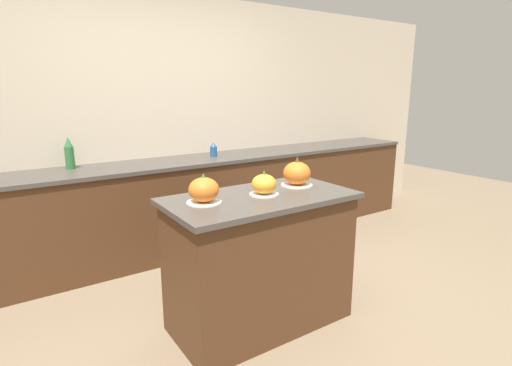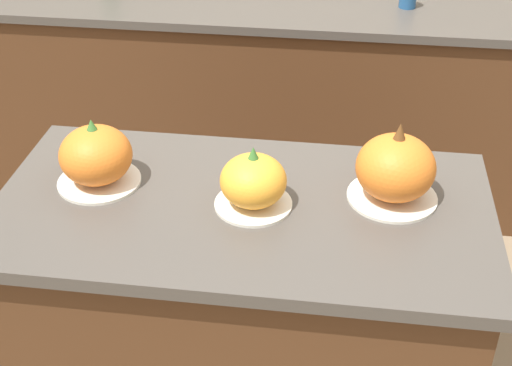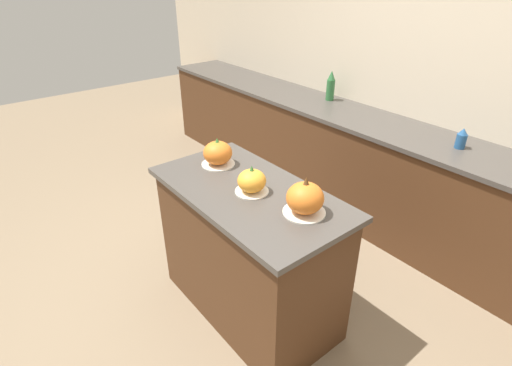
{
  "view_description": "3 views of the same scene",
  "coord_description": "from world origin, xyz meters",
  "px_view_note": "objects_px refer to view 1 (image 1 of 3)",
  "views": [
    {
      "loc": [
        -1.42,
        -2.06,
        1.6
      ],
      "look_at": [
        -0.02,
        0.02,
        1.0
      ],
      "focal_mm": 28.0,
      "sensor_mm": 36.0,
      "label": 1
    },
    {
      "loc": [
        0.23,
        -1.43,
        1.93
      ],
      "look_at": [
        0.03,
        0.05,
        0.95
      ],
      "focal_mm": 50.0,
      "sensor_mm": 36.0,
      "label": 2
    },
    {
      "loc": [
        1.57,
        -1.21,
        2.07
      ],
      "look_at": [
        0.06,
        0.01,
        0.99
      ],
      "focal_mm": 28.0,
      "sensor_mm": 36.0,
      "label": 3
    }
  ],
  "objects_px": {
    "pumpkin_cake_center": "(264,185)",
    "bottle_short": "(214,150)",
    "bottle_tall": "(69,154)",
    "pumpkin_cake_left": "(204,191)",
    "pumpkin_cake_right": "(297,174)"
  },
  "relations": [
    {
      "from": "pumpkin_cake_center",
      "to": "bottle_tall",
      "type": "bearing_deg",
      "value": 118.5
    },
    {
      "from": "bottle_tall",
      "to": "bottle_short",
      "type": "relative_size",
      "value": 1.87
    },
    {
      "from": "pumpkin_cake_left",
      "to": "bottle_tall",
      "type": "relative_size",
      "value": 0.78
    },
    {
      "from": "pumpkin_cake_left",
      "to": "bottle_tall",
      "type": "bearing_deg",
      "value": 106.8
    },
    {
      "from": "pumpkin_cake_left",
      "to": "pumpkin_cake_center",
      "type": "relative_size",
      "value": 1.11
    },
    {
      "from": "pumpkin_cake_center",
      "to": "bottle_short",
      "type": "relative_size",
      "value": 1.32
    },
    {
      "from": "pumpkin_cake_left",
      "to": "bottle_short",
      "type": "height_order",
      "value": "pumpkin_cake_left"
    },
    {
      "from": "bottle_tall",
      "to": "bottle_short",
      "type": "xyz_separation_m",
      "value": [
        1.33,
        -0.13,
        -0.06
      ]
    },
    {
      "from": "pumpkin_cake_left",
      "to": "pumpkin_cake_right",
      "type": "xyz_separation_m",
      "value": [
        0.75,
        0.03,
        0.01
      ]
    },
    {
      "from": "pumpkin_cake_center",
      "to": "pumpkin_cake_right",
      "type": "relative_size",
      "value": 0.86
    },
    {
      "from": "bottle_tall",
      "to": "pumpkin_cake_left",
      "type": "bearing_deg",
      "value": -73.2
    },
    {
      "from": "pumpkin_cake_center",
      "to": "bottle_short",
      "type": "xyz_separation_m",
      "value": [
        0.43,
        1.52,
        0.0
      ]
    },
    {
      "from": "pumpkin_cake_left",
      "to": "bottle_short",
      "type": "xyz_separation_m",
      "value": [
        0.84,
        1.47,
        -0.01
      ]
    },
    {
      "from": "pumpkin_cake_left",
      "to": "pumpkin_cake_center",
      "type": "xyz_separation_m",
      "value": [
        0.41,
        -0.05,
        -0.01
      ]
    },
    {
      "from": "pumpkin_cake_center",
      "to": "bottle_tall",
      "type": "xyz_separation_m",
      "value": [
        -0.89,
        1.64,
        0.06
      ]
    }
  ]
}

